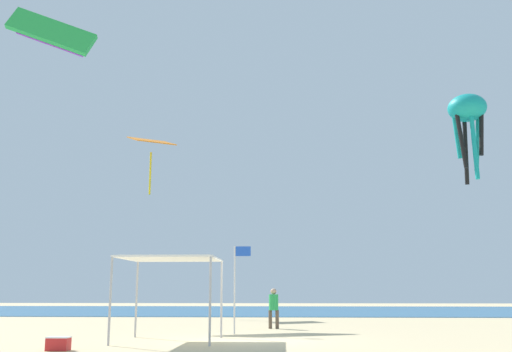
{
  "coord_description": "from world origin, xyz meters",
  "views": [
    {
      "loc": [
        1.01,
        -18.65,
        1.52
      ],
      "look_at": [
        -0.58,
        13.81,
        7.93
      ],
      "focal_mm": 40.89,
      "sensor_mm": 36.0,
      "label": 1
    }
  ],
  "objects_px": {
    "kite_parafoil_green": "(51,32)",
    "kite_diamond_orange": "(151,144)",
    "kite_octopus_teal": "(467,113)",
    "canopy_tent": "(171,262)",
    "banner_flag": "(237,280)",
    "person_leftmost": "(274,305)",
    "cooler_box": "(58,344)"
  },
  "relations": [
    {
      "from": "cooler_box",
      "to": "kite_diamond_orange",
      "type": "relative_size",
      "value": 0.14
    },
    {
      "from": "canopy_tent",
      "to": "kite_parafoil_green",
      "type": "bearing_deg",
      "value": 126.88
    },
    {
      "from": "kite_parafoil_green",
      "to": "canopy_tent",
      "type": "bearing_deg",
      "value": -56.83
    },
    {
      "from": "banner_flag",
      "to": "kite_diamond_orange",
      "type": "relative_size",
      "value": 0.78
    },
    {
      "from": "canopy_tent",
      "to": "kite_diamond_orange",
      "type": "height_order",
      "value": "kite_diamond_orange"
    },
    {
      "from": "kite_octopus_teal",
      "to": "cooler_box",
      "type": "bearing_deg",
      "value": 71.96
    },
    {
      "from": "kite_diamond_orange",
      "to": "banner_flag",
      "type": "bearing_deg",
      "value": -96.43
    },
    {
      "from": "kite_octopus_teal",
      "to": "kite_diamond_orange",
      "type": "height_order",
      "value": "kite_octopus_teal"
    },
    {
      "from": "canopy_tent",
      "to": "person_leftmost",
      "type": "height_order",
      "value": "canopy_tent"
    },
    {
      "from": "kite_octopus_teal",
      "to": "canopy_tent",
      "type": "bearing_deg",
      "value": 70.7
    },
    {
      "from": "kite_diamond_orange",
      "to": "canopy_tent",
      "type": "bearing_deg",
      "value": -105.25
    },
    {
      "from": "person_leftmost",
      "to": "kite_octopus_teal",
      "type": "bearing_deg",
      "value": 44.3
    },
    {
      "from": "person_leftmost",
      "to": "canopy_tent",
      "type": "bearing_deg",
      "value": -105.66
    },
    {
      "from": "banner_flag",
      "to": "cooler_box",
      "type": "height_order",
      "value": "banner_flag"
    },
    {
      "from": "banner_flag",
      "to": "kite_parafoil_green",
      "type": "distance_m",
      "value": 22.04
    },
    {
      "from": "cooler_box",
      "to": "person_leftmost",
      "type": "bearing_deg",
      "value": 59.4
    },
    {
      "from": "cooler_box",
      "to": "kite_parafoil_green",
      "type": "height_order",
      "value": "kite_parafoil_green"
    },
    {
      "from": "kite_parafoil_green",
      "to": "banner_flag",
      "type": "bearing_deg",
      "value": -45.18
    },
    {
      "from": "person_leftmost",
      "to": "kite_parafoil_green",
      "type": "relative_size",
      "value": 0.3
    },
    {
      "from": "canopy_tent",
      "to": "cooler_box",
      "type": "height_order",
      "value": "canopy_tent"
    },
    {
      "from": "canopy_tent",
      "to": "person_leftmost",
      "type": "relative_size",
      "value": 1.9
    },
    {
      "from": "kite_octopus_teal",
      "to": "kite_parafoil_green",
      "type": "height_order",
      "value": "kite_parafoil_green"
    },
    {
      "from": "kite_diamond_orange",
      "to": "kite_octopus_teal",
      "type": "bearing_deg",
      "value": -45.72
    },
    {
      "from": "cooler_box",
      "to": "kite_octopus_teal",
      "type": "distance_m",
      "value": 25.36
    },
    {
      "from": "canopy_tent",
      "to": "banner_flag",
      "type": "bearing_deg",
      "value": 59.17
    },
    {
      "from": "kite_parafoil_green",
      "to": "kite_diamond_orange",
      "type": "xyz_separation_m",
      "value": [
        5.27,
        4.48,
        -5.86
      ]
    },
    {
      "from": "canopy_tent",
      "to": "banner_flag",
      "type": "distance_m",
      "value": 3.58
    },
    {
      "from": "kite_octopus_teal",
      "to": "kite_parafoil_green",
      "type": "bearing_deg",
      "value": 25.47
    },
    {
      "from": "canopy_tent",
      "to": "kite_octopus_teal",
      "type": "bearing_deg",
      "value": 43.95
    },
    {
      "from": "canopy_tent",
      "to": "kite_parafoil_green",
      "type": "height_order",
      "value": "kite_parafoil_green"
    },
    {
      "from": "cooler_box",
      "to": "kite_diamond_orange",
      "type": "distance_m",
      "value": 23.96
    },
    {
      "from": "canopy_tent",
      "to": "person_leftmost",
      "type": "distance_m",
      "value": 7.07
    }
  ]
}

